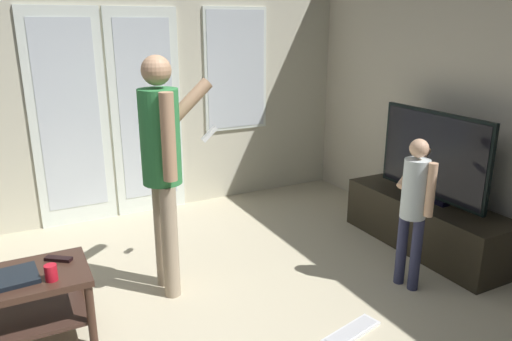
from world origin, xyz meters
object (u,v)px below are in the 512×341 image
at_px(tv_stand, 426,224).
at_px(loose_keyboard, 351,332).
at_px(person_child, 415,200).
at_px(flat_screen_tv, 433,156).
at_px(laptop_closed, 6,279).
at_px(person_adult, 163,157).
at_px(coffee_table, 2,300).
at_px(cup_by_laptop, 51,273).
at_px(tv_remote_black, 58,259).

height_order(tv_stand, loose_keyboard, tv_stand).
xyz_separation_m(tv_stand, person_child, (-0.60, -0.41, 0.45)).
bearing_deg(flat_screen_tv, laptop_closed, 178.08).
xyz_separation_m(tv_stand, person_adult, (-2.18, 0.35, 0.79)).
relative_size(coffee_table, laptop_closed, 2.94).
xyz_separation_m(person_adult, cup_by_laptop, (-0.80, -0.35, -0.51)).
height_order(person_adult, person_child, person_adult).
xyz_separation_m(coffee_table, person_adult, (1.08, 0.22, 0.68)).
xyz_separation_m(person_child, tv_remote_black, (-2.33, 0.65, -0.21)).
height_order(flat_screen_tv, tv_remote_black, flat_screen_tv).
distance_m(loose_keyboard, cup_by_laptop, 1.86).
bearing_deg(person_adult, tv_remote_black, -171.51).
xyz_separation_m(flat_screen_tv, tv_remote_black, (-2.92, 0.24, -0.36)).
xyz_separation_m(person_child, laptop_closed, (-2.62, 0.52, -0.21)).
height_order(coffee_table, person_child, person_child).
height_order(coffee_table, cup_by_laptop, cup_by_laptop).
relative_size(tv_stand, person_adult, 0.90).
distance_m(person_adult, cup_by_laptop, 1.01).
bearing_deg(flat_screen_tv, person_adult, 170.86).
distance_m(tv_stand, person_child, 0.85).
bearing_deg(person_adult, laptop_closed, -166.78).
xyz_separation_m(tv_stand, flat_screen_tv, (-0.00, 0.00, 0.61)).
bearing_deg(flat_screen_tv, tv_remote_black, 175.30).
relative_size(tv_stand, cup_by_laptop, 15.62).
relative_size(person_child, loose_keyboard, 2.46).
xyz_separation_m(coffee_table, laptop_closed, (0.04, -0.03, 0.14)).
bearing_deg(person_adult, loose_keyboard, -51.05).
height_order(person_child, loose_keyboard, person_child).
height_order(tv_stand, flat_screen_tv, flat_screen_tv).
bearing_deg(loose_keyboard, flat_screen_tv, 27.78).
relative_size(flat_screen_tv, tv_remote_black, 6.49).
bearing_deg(cup_by_laptop, person_child, -9.80).
xyz_separation_m(loose_keyboard, cup_by_laptop, (-1.65, 0.70, 0.49)).
bearing_deg(person_child, person_adult, 154.27).
relative_size(person_adult, person_child, 1.50).
bearing_deg(tv_stand, flat_screen_tv, 115.05).
distance_m(tv_stand, flat_screen_tv, 0.61).
relative_size(flat_screen_tv, person_child, 0.98).
distance_m(flat_screen_tv, laptop_closed, 3.24).
relative_size(person_child, laptop_closed, 3.35).
xyz_separation_m(coffee_table, cup_by_laptop, (0.28, -0.13, 0.17)).
distance_m(coffee_table, person_child, 2.74).
distance_m(loose_keyboard, laptop_closed, 2.10).
bearing_deg(tv_stand, cup_by_laptop, 179.95).
xyz_separation_m(loose_keyboard, laptop_closed, (-1.88, 0.81, 0.46)).
relative_size(person_adult, loose_keyboard, 3.69).
relative_size(person_adult, cup_by_laptop, 17.44).
relative_size(flat_screen_tv, loose_keyboard, 2.41).
bearing_deg(person_adult, cup_by_laptop, -156.29).
bearing_deg(laptop_closed, tv_stand, -6.59).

